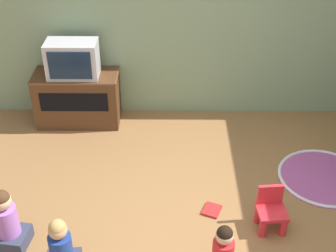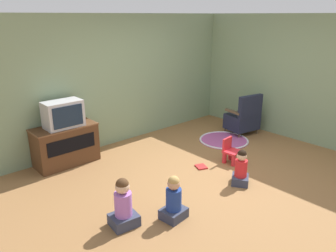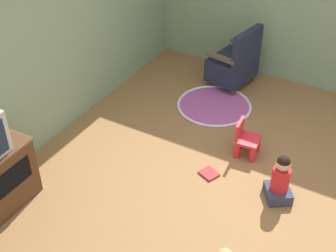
{
  "view_description": "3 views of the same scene",
  "coord_description": "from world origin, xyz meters",
  "px_view_note": "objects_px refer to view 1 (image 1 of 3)",
  "views": [
    {
      "loc": [
        -0.35,
        -3.34,
        3.39
      ],
      "look_at": [
        -0.38,
        0.6,
        0.79
      ],
      "focal_mm": 50.0,
      "sensor_mm": 36.0,
      "label": 1
    },
    {
      "loc": [
        -3.79,
        -3.21,
        2.5
      ],
      "look_at": [
        -0.47,
        0.46,
        0.81
      ],
      "focal_mm": 35.0,
      "sensor_mm": 36.0,
      "label": 2
    },
    {
      "loc": [
        -3.59,
        -1.35,
        3.54
      ],
      "look_at": [
        -0.35,
        0.5,
        0.83
      ],
      "focal_mm": 50.0,
      "sensor_mm": 36.0,
      "label": 3
    }
  ],
  "objects_px": {
    "television": "(72,59)",
    "yellow_kid_chair": "(271,213)",
    "tv_cabinet": "(78,97)",
    "child_watching_center": "(61,250)",
    "child_watching_right": "(7,222)",
    "book": "(212,210)"
  },
  "relations": [
    {
      "from": "tv_cabinet",
      "to": "book",
      "type": "xyz_separation_m",
      "value": [
        1.64,
        -1.71,
        -0.35
      ]
    },
    {
      "from": "yellow_kid_chair",
      "to": "book",
      "type": "xyz_separation_m",
      "value": [
        -0.55,
        0.21,
        -0.17
      ]
    },
    {
      "from": "tv_cabinet",
      "to": "child_watching_center",
      "type": "xyz_separation_m",
      "value": [
        0.27,
        -2.48,
        -0.1
      ]
    },
    {
      "from": "tv_cabinet",
      "to": "yellow_kid_chair",
      "type": "xyz_separation_m",
      "value": [
        2.19,
        -1.92,
        -0.18
      ]
    },
    {
      "from": "tv_cabinet",
      "to": "child_watching_center",
      "type": "height_order",
      "value": "tv_cabinet"
    },
    {
      "from": "tv_cabinet",
      "to": "television",
      "type": "relative_size",
      "value": 1.73
    },
    {
      "from": "television",
      "to": "child_watching_right",
      "type": "height_order",
      "value": "television"
    },
    {
      "from": "tv_cabinet",
      "to": "television",
      "type": "distance_m",
      "value": 0.56
    },
    {
      "from": "tv_cabinet",
      "to": "television",
      "type": "xyz_separation_m",
      "value": [
        0.0,
        -0.04,
        0.56
      ]
    },
    {
      "from": "child_watching_center",
      "to": "tv_cabinet",
      "type": "bearing_deg",
      "value": 89.92
    },
    {
      "from": "book",
      "to": "tv_cabinet",
      "type": "bearing_deg",
      "value": 66.22
    },
    {
      "from": "television",
      "to": "child_watching_center",
      "type": "bearing_deg",
      "value": -83.73
    },
    {
      "from": "television",
      "to": "yellow_kid_chair",
      "type": "xyz_separation_m",
      "value": [
        2.19,
        -1.88,
        -0.74
      ]
    },
    {
      "from": "television",
      "to": "yellow_kid_chair",
      "type": "bearing_deg",
      "value": -40.63
    },
    {
      "from": "child_watching_center",
      "to": "child_watching_right",
      "type": "distance_m",
      "value": 0.64
    },
    {
      "from": "child_watching_center",
      "to": "child_watching_right",
      "type": "relative_size",
      "value": 0.93
    },
    {
      "from": "book",
      "to": "child_watching_right",
      "type": "bearing_deg",
      "value": 125.82
    },
    {
      "from": "yellow_kid_chair",
      "to": "television",
      "type": "bearing_deg",
      "value": 134.11
    },
    {
      "from": "tv_cabinet",
      "to": "child_watching_right",
      "type": "distance_m",
      "value": 2.19
    },
    {
      "from": "child_watching_center",
      "to": "yellow_kid_chair",
      "type": "bearing_deg",
      "value": 9.95
    },
    {
      "from": "tv_cabinet",
      "to": "yellow_kid_chair",
      "type": "bearing_deg",
      "value": -41.18
    },
    {
      "from": "yellow_kid_chair",
      "to": "child_watching_center",
      "type": "bearing_deg",
      "value": -169.06
    }
  ]
}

